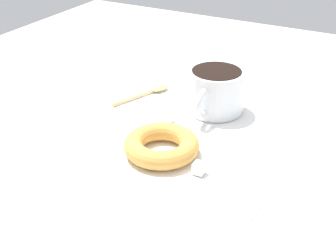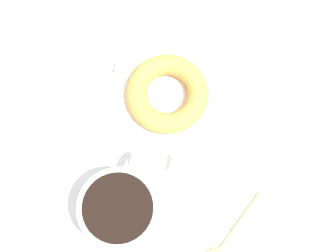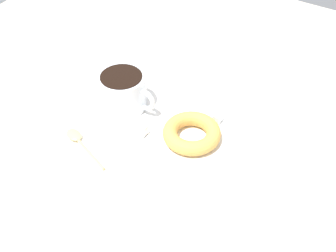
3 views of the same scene
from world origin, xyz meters
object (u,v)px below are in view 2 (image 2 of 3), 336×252
at_px(coffee_cup, 120,210).
at_px(sugar_cube, 178,165).
at_px(spoon, 220,251).
at_px(donut, 171,94).
at_px(sugar_cube_extra, 122,69).

bearing_deg(coffee_cup, sugar_cube, 56.23).
distance_m(spoon, sugar_cube, 0.11).
bearing_deg(coffee_cup, donut, 84.06).
distance_m(sugar_cube, sugar_cube_extra, 0.15).
relative_size(sugar_cube, sugar_cube_extra, 1.24).
bearing_deg(sugar_cube_extra, spoon, -46.50).
xyz_separation_m(spoon, sugar_cube_extra, (-0.18, 0.19, 0.00)).
xyz_separation_m(coffee_cup, sugar_cube, (0.05, 0.07, -0.03)).
bearing_deg(spoon, donut, 122.57).
relative_size(spoon, sugar_cube_extra, 7.88).
distance_m(coffee_cup, spoon, 0.13).
bearing_deg(sugar_cube_extra, coffee_cup, -73.00).
height_order(sugar_cube, sugar_cube_extra, sugar_cube).
bearing_deg(spoon, sugar_cube, 131.16).
distance_m(spoon, sugar_cube_extra, 0.26).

